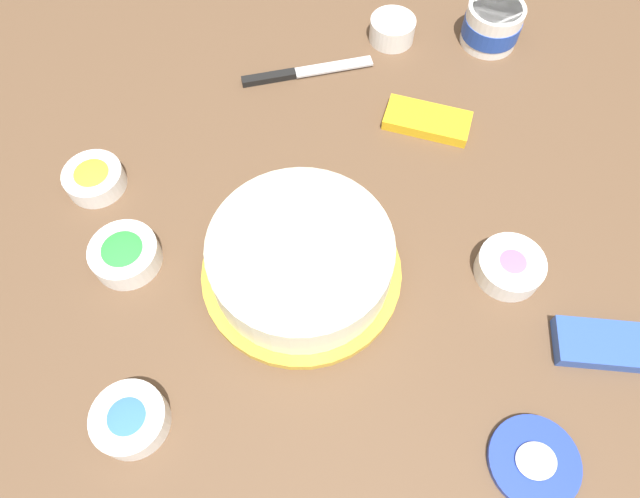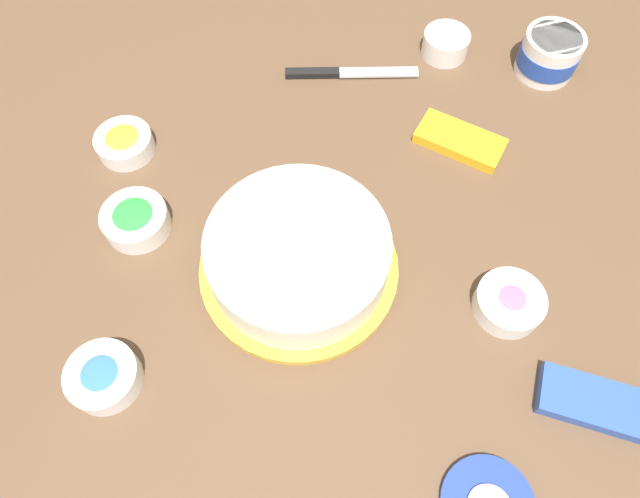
# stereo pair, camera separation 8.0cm
# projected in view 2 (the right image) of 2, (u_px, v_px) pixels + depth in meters

# --- Properties ---
(ground_plane) EXTENTS (1.54, 1.54, 0.00)m
(ground_plane) POSITION_uv_depth(u_px,v_px,m) (331.00, 255.00, 0.84)
(ground_plane) COLOR brown
(frosted_cake) EXTENTS (0.29, 0.29, 0.10)m
(frosted_cake) POSITION_uv_depth(u_px,v_px,m) (298.00, 255.00, 0.79)
(frosted_cake) COLOR gold
(frosted_cake) RESTS_ON ground_plane
(frosting_tub) EXTENTS (0.10, 0.10, 0.07)m
(frosting_tub) POSITION_uv_depth(u_px,v_px,m) (550.00, 53.00, 0.99)
(frosting_tub) COLOR white
(frosting_tub) RESTS_ON ground_plane
(spreading_knife) EXTENTS (0.24, 0.05, 0.01)m
(spreading_knife) POSITION_uv_depth(u_px,v_px,m) (340.00, 73.00, 1.01)
(spreading_knife) COLOR silver
(spreading_knife) RESTS_ON ground_plane
(sprinkle_bowl_pink) EXTENTS (0.10, 0.10, 0.04)m
(sprinkle_bowl_pink) POSITION_uv_depth(u_px,v_px,m) (509.00, 302.00, 0.78)
(sprinkle_bowl_pink) COLOR white
(sprinkle_bowl_pink) RESTS_ON ground_plane
(sprinkle_bowl_orange) EXTENTS (0.08, 0.08, 0.04)m
(sprinkle_bowl_orange) POSITION_uv_depth(u_px,v_px,m) (446.00, 43.00, 1.02)
(sprinkle_bowl_orange) COLOR white
(sprinkle_bowl_orange) RESTS_ON ground_plane
(sprinkle_bowl_green) EXTENTS (0.10, 0.10, 0.04)m
(sprinkle_bowl_green) POSITION_uv_depth(u_px,v_px,m) (135.00, 219.00, 0.85)
(sprinkle_bowl_green) COLOR white
(sprinkle_bowl_green) RESTS_ON ground_plane
(sprinkle_bowl_yellow) EXTENTS (0.09, 0.09, 0.04)m
(sprinkle_bowl_yellow) POSITION_uv_depth(u_px,v_px,m) (124.00, 143.00, 0.92)
(sprinkle_bowl_yellow) COLOR white
(sprinkle_bowl_yellow) RESTS_ON ground_plane
(sprinkle_bowl_blue) EXTENTS (0.09, 0.09, 0.04)m
(sprinkle_bowl_blue) POSITION_uv_depth(u_px,v_px,m) (103.00, 376.00, 0.73)
(sprinkle_bowl_blue) COLOR white
(sprinkle_bowl_blue) RESTS_ON ground_plane
(candy_box_lower) EXTENTS (0.16, 0.09, 0.02)m
(candy_box_lower) POSITION_uv_depth(u_px,v_px,m) (597.00, 403.00, 0.73)
(candy_box_lower) COLOR #2D51B2
(candy_box_lower) RESTS_ON ground_plane
(candy_box_upper) EXTENTS (0.16, 0.12, 0.02)m
(candy_box_upper) POSITION_uv_depth(u_px,v_px,m) (460.00, 141.00, 0.93)
(candy_box_upper) COLOR yellow
(candy_box_upper) RESTS_ON ground_plane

